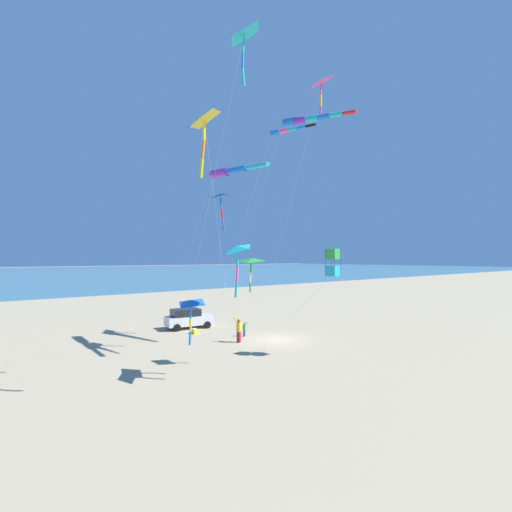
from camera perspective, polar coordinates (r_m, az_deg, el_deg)
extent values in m
plane|color=tan|center=(30.31, 3.14, -12.95)|extent=(600.00, 600.00, 0.00)
cube|color=teal|center=(188.30, -32.37, -2.30)|extent=(240.00, 600.00, 0.01)
cube|color=silver|center=(35.40, -10.45, -9.87)|extent=(2.47, 4.53, 0.84)
cube|color=black|center=(35.17, -10.99, -8.68)|extent=(1.99, 2.79, 0.68)
cylinder|color=black|center=(36.82, -8.76, -10.16)|extent=(0.32, 0.69, 0.66)
cylinder|color=black|center=(35.13, -7.65, -10.64)|extent=(0.32, 0.69, 0.66)
cylinder|color=black|center=(35.89, -13.19, -10.42)|extent=(0.32, 0.69, 0.66)
cylinder|color=black|center=(34.15, -12.29, -10.94)|extent=(0.32, 0.69, 0.66)
cube|color=yellow|center=(32.94, -9.63, -11.60)|extent=(0.60, 0.40, 0.36)
cube|color=white|center=(32.90, -9.63, -11.24)|extent=(0.62, 0.42, 0.06)
cube|color=#B72833|center=(29.27, -2.71, -12.55)|extent=(0.36, 0.23, 0.85)
cylinder|color=gold|center=(29.12, -2.71, -11.07)|extent=(0.46, 0.46, 0.70)
sphere|color=brown|center=(29.03, -2.71, -10.13)|extent=(0.26, 0.26, 0.26)
cylinder|color=gold|center=(29.01, -3.20, -10.05)|extent=(0.44, 0.19, 0.53)
cylinder|color=gold|center=(29.26, -2.73, -9.96)|extent=(0.44, 0.19, 0.53)
cube|color=#335199|center=(31.44, -1.85, -12.00)|extent=(0.21, 0.11, 0.52)
cylinder|color=#3D7F51|center=(31.35, -1.85, -11.14)|extent=(0.24, 0.24, 0.43)
sphere|color=tan|center=(31.30, -1.85, -10.61)|extent=(0.16, 0.16, 0.16)
cylinder|color=#3D7F51|center=(31.27, -1.57, -10.56)|extent=(0.27, 0.07, 0.33)
cylinder|color=#3D7F51|center=(31.14, -1.89, -10.60)|extent=(0.27, 0.07, 0.33)
cylinder|color=purple|center=(29.22, -5.60, 12.83)|extent=(2.59, 0.82, 0.91)
cylinder|color=blue|center=(27.08, -2.97, 13.35)|extent=(2.56, 0.64, 0.73)
cylinder|color=#1EB7C6|center=(25.00, 0.11, 13.92)|extent=(2.53, 0.46, 0.55)
cylinder|color=white|center=(31.64, -10.70, -0.33)|extent=(5.72, 1.58, 13.23)
pyramid|color=green|center=(22.44, -0.77, -0.56)|extent=(1.68, 1.52, 0.37)
cylinder|color=black|center=(22.46, -0.76, -0.77)|extent=(0.66, 1.07, 0.31)
cylinder|color=green|center=(22.46, -0.80, -1.74)|extent=(0.15, 0.17, 0.64)
cylinder|color=white|center=(22.49, -0.89, -3.35)|extent=(0.17, 0.16, 0.64)
cylinder|color=green|center=(22.57, -0.92, -4.94)|extent=(0.18, 0.18, 0.64)
cylinder|color=white|center=(25.22, 0.09, -8.12)|extent=(3.57, 3.68, 6.40)
pyramid|color=#EF4C93|center=(34.14, 10.09, 25.43)|extent=(2.29, 1.57, 0.84)
cylinder|color=black|center=(34.12, 10.17, 25.22)|extent=(0.17, 1.78, 0.86)
cylinder|color=#EF4C93|center=(33.83, 10.16, 24.35)|extent=(0.26, 0.29, 1.00)
cylinder|color=yellow|center=(33.37, 10.15, 22.86)|extent=(0.25, 0.25, 0.99)
cylinder|color=#EF4C93|center=(33.00, 10.06, 21.29)|extent=(0.28, 0.17, 1.00)
cylinder|color=white|center=(31.03, 5.15, 7.10)|extent=(3.90, 3.79, 21.26)
cylinder|color=blue|center=(27.27, 3.09, 18.75)|extent=(0.80, 0.54, 0.42)
cylinder|color=#EF4C93|center=(26.87, 4.40, 18.97)|extent=(0.79, 0.49, 0.37)
cylinder|color=#1EB7C6|center=(26.48, 5.75, 19.18)|extent=(0.77, 0.43, 0.31)
cylinder|color=blue|center=(26.11, 7.15, 19.39)|extent=(0.76, 0.38, 0.26)
cylinder|color=black|center=(25.75, 8.59, 19.60)|extent=(0.75, 0.33, 0.21)
cylinder|color=white|center=(29.72, -2.95, 1.81)|extent=(9.09, 0.46, 15.46)
pyramid|color=blue|center=(20.99, -10.16, -7.07)|extent=(1.87, 1.40, 0.49)
cylinder|color=black|center=(21.02, -10.10, -7.34)|extent=(0.28, 1.47, 0.43)
cylinder|color=blue|center=(21.11, -10.17, -8.58)|extent=(0.22, 0.14, 0.78)
cylinder|color=yellow|center=(21.32, -10.24, -10.58)|extent=(0.25, 0.21, 0.78)
cylinder|color=blue|center=(21.50, -10.30, -12.58)|extent=(0.17, 0.21, 0.78)
cylinder|color=white|center=(26.21, -5.21, -10.49)|extent=(6.46, 8.46, 4.00)
pyramid|color=#1EB7C6|center=(19.48, -3.07, 1.28)|extent=(1.98, 1.44, 0.65)
cylinder|color=black|center=(19.49, -2.96, 0.98)|extent=(0.25, 1.52, 0.64)
cylinder|color=#1EB7C6|center=(19.53, -2.94, -0.48)|extent=(0.23, 0.24, 0.83)
cylinder|color=#EF4C93|center=(19.53, -2.97, -2.89)|extent=(0.24, 0.27, 0.84)
cylinder|color=#1EB7C6|center=(19.55, -3.13, -5.30)|extent=(0.24, 0.21, 0.83)
cylinder|color=white|center=(22.53, -3.68, -8.28)|extent=(4.94, 2.83, 7.00)
pyramid|color=#1EB7C6|center=(22.93, -2.03, 31.67)|extent=(2.11, 1.49, 0.73)
cylinder|color=black|center=(22.89, -1.91, 31.41)|extent=(0.20, 1.64, 0.73)
cylinder|color=#1EB7C6|center=(22.63, -1.99, 30.21)|extent=(0.24, 0.18, 0.91)
cylinder|color=blue|center=(22.18, -2.09, 28.24)|extent=(0.25, 0.26, 0.91)
cylinder|color=#1EB7C6|center=(21.74, -2.00, 26.21)|extent=(0.21, 0.26, 0.91)
cylinder|color=white|center=(25.89, -7.96, 5.61)|extent=(13.11, 2.93, 18.59)
cylinder|color=blue|center=(32.58, 5.27, 20.16)|extent=(1.23, 0.93, 0.73)
cylinder|color=purple|center=(32.06, 6.98, 20.35)|extent=(1.21, 0.85, 0.66)
cylinder|color=#1EB7C6|center=(31.57, 8.76, 20.52)|extent=(1.18, 0.78, 0.59)
cylinder|color=blue|center=(31.11, 10.59, 20.69)|extent=(1.16, 0.71, 0.52)
cylinder|color=#1EB7C6|center=(30.68, 12.48, 20.83)|extent=(1.13, 0.64, 0.44)
cylinder|color=red|center=(30.28, 14.43, 20.96)|extent=(1.11, 0.57, 0.37)
cylinder|color=white|center=(31.32, -1.65, 3.94)|extent=(4.92, 4.51, 17.90)
cube|color=green|center=(25.06, 11.95, 0.30)|extent=(0.79, 0.79, 0.71)
cube|color=#1EB7C6|center=(25.08, 11.95, -2.31)|extent=(0.79, 0.79, 0.71)
cylinder|color=black|center=(25.17, 13.07, -1.00)|extent=(0.02, 0.02, 1.85)
cylinder|color=black|center=(25.56, 11.72, -0.99)|extent=(0.02, 0.02, 1.85)
cylinder|color=black|center=(24.57, 12.20, -1.02)|extent=(0.02, 0.02, 1.85)
cylinder|color=black|center=(24.96, 10.82, -1.01)|extent=(0.02, 0.02, 1.85)
cylinder|color=white|center=(27.53, 6.35, -8.52)|extent=(6.73, 0.25, 5.40)
pyramid|color=yellow|center=(18.51, -8.31, 20.72)|extent=(2.25, 1.75, 0.87)
cylinder|color=black|center=(18.49, -8.11, 20.42)|extent=(0.48, 1.47, 0.94)
cylinder|color=yellow|center=(18.30, -8.13, 18.84)|extent=(0.14, 0.15, 0.89)
cylinder|color=orange|center=(18.01, -8.28, 16.20)|extent=(0.15, 0.23, 0.90)
cylinder|color=yellow|center=(17.78, -8.52, 13.45)|extent=(0.25, 0.22, 0.90)
cylinder|color=white|center=(24.28, -5.33, -0.49)|extent=(10.86, 9.07, 13.10)
pyramid|color=blue|center=(26.94, -5.64, 9.49)|extent=(1.87, 1.35, 0.46)
cylinder|color=black|center=(26.93, -5.60, 9.27)|extent=(0.20, 1.54, 0.37)
cylinder|color=blue|center=(26.86, -5.55, 8.27)|extent=(0.18, 0.20, 0.80)
cylinder|color=red|center=(26.75, -5.37, 6.60)|extent=(0.25, 0.26, 0.81)
cylinder|color=blue|center=(26.68, -5.16, 4.91)|extent=(0.13, 0.21, 0.80)
cylinder|color=white|center=(28.58, -5.84, -2.52)|extent=(3.52, 1.99, 11.05)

